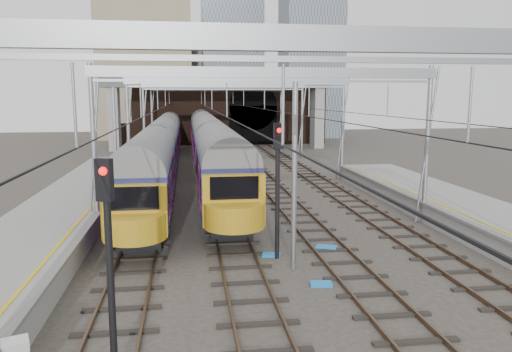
{
  "coord_description": "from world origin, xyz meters",
  "views": [
    {
      "loc": [
        -3.91,
        -15.85,
        6.48
      ],
      "look_at": [
        -0.41,
        9.37,
        2.4
      ],
      "focal_mm": 35.0,
      "sensor_mm": 36.0,
      "label": 1
    }
  ],
  "objects": [
    {
      "name": "city_skyline",
      "position": [
        2.73,
        70.48,
        17.09
      ],
      "size": [
        37.5,
        27.5,
        60.0
      ],
      "color": "tan",
      "rests_on": "ground"
    },
    {
      "name": "ground",
      "position": [
        0.0,
        0.0,
        0.0
      ],
      "size": [
        160.0,
        160.0,
        0.0
      ],
      "primitive_type": "plane",
      "color": "#38332D",
      "rests_on": "ground"
    },
    {
      "name": "train_second",
      "position": [
        -6.0,
        26.06,
        2.38
      ],
      "size": [
        2.62,
        45.44,
        4.56
      ],
      "color": "black",
      "rests_on": "ground"
    },
    {
      "name": "signal_near_left",
      "position": [
        -5.7,
        -4.78,
        3.23
      ],
      "size": [
        0.41,
        0.48,
        5.16
      ],
      "rotation": [
        0.0,
        0.0,
        -0.42
      ],
      "color": "black",
      "rests_on": "ground"
    },
    {
      "name": "retaining_wall",
      "position": [
        1.4,
        51.93,
        4.33
      ],
      "size": [
        28.0,
        2.75,
        9.0
      ],
      "color": "black",
      "rests_on": "ground"
    },
    {
      "name": "tracks",
      "position": [
        0.0,
        15.0,
        0.02
      ],
      "size": [
        14.4,
        80.0,
        0.22
      ],
      "color": "#4C3828",
      "rests_on": "ground"
    },
    {
      "name": "equip_cover_b",
      "position": [
        -0.58,
        3.56,
        0.04
      ],
      "size": [
        0.85,
        0.7,
        0.09
      ],
      "primitive_type": "cube",
      "rotation": [
        0.0,
        0.0,
        -0.28
      ],
      "color": "#1B7CD0",
      "rests_on": "ground"
    },
    {
      "name": "train_main",
      "position": [
        -2.0,
        36.46,
        2.46
      ],
      "size": [
        2.76,
        63.82,
        4.76
      ],
      "color": "black",
      "rests_on": "ground"
    },
    {
      "name": "equip_cover_c",
      "position": [
        1.92,
        4.17,
        0.05
      ],
      "size": [
        1.05,
        0.93,
        0.1
      ],
      "primitive_type": "cube",
      "rotation": [
        0.0,
        0.0,
        -0.43
      ],
      "color": "#1B7CD0",
      "rests_on": "ground"
    },
    {
      "name": "overbridge",
      "position": [
        0.0,
        46.0,
        7.27
      ],
      "size": [
        28.0,
        3.0,
        9.25
      ],
      "color": "gray",
      "rests_on": "ground"
    },
    {
      "name": "equip_cover_a",
      "position": [
        0.6,
        0.15,
        0.04
      ],
      "size": [
        0.83,
        0.65,
        0.09
      ],
      "primitive_type": "cube",
      "rotation": [
        0.0,
        0.0,
        -0.16
      ],
      "color": "#1B7CD0",
      "rests_on": "ground"
    },
    {
      "name": "signal_near_centre",
      "position": [
        -0.4,
        3.18,
        3.39
      ],
      "size": [
        0.41,
        0.49,
        5.46
      ],
      "rotation": [
        0.0,
        0.0,
        0.19
      ],
      "color": "black",
      "rests_on": "ground"
    },
    {
      "name": "overhead_line",
      "position": [
        0.0,
        21.49,
        6.57
      ],
      "size": [
        16.8,
        80.0,
        8.0
      ],
      "color": "gray",
      "rests_on": "ground"
    },
    {
      "name": "platform_left",
      "position": [
        -10.18,
        2.5,
        0.55
      ],
      "size": [
        4.32,
        55.0,
        1.12
      ],
      "color": "gray",
      "rests_on": "ground"
    }
  ]
}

